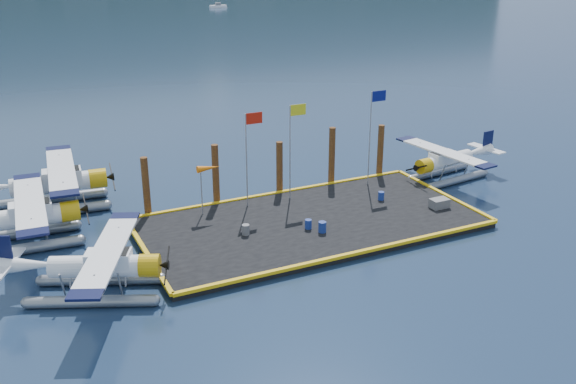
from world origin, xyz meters
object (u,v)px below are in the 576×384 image
object	(u,v)px
flagpole_yellow	(293,137)
piling_0	(146,189)
drum_3	(308,224)
flagpole_red	(249,145)
drum_0	(246,230)
piling_4	(380,152)
seaplane_b	(25,220)
piling_2	(280,169)
seaplane_c	(56,186)
flagpole_blue	(373,124)
seaplane_d	(446,163)
piling_1	(216,176)
crate	(439,203)
drum_4	(381,196)
windsock	(208,169)
drum_1	(322,227)
seaplane_a	(102,269)
piling_3	(332,158)

from	to	relation	value
flagpole_yellow	piling_0	xyz separation A→B (m)	(-9.20, 1.60, -2.51)
drum_3	flagpole_red	bearing A→B (deg)	108.69
drum_0	piling_4	size ratio (longest dim) A/B	0.15
drum_0	flagpole_yellow	size ratio (longest dim) A/B	0.10
seaplane_b	flagpole_red	world-z (taller)	flagpole_red
piling_2	piling_4	size ratio (longest dim) A/B	0.95
seaplane_b	piling_2	size ratio (longest dim) A/B	2.59
piling_2	piling_4	distance (m)	8.00
seaplane_c	flagpole_blue	distance (m)	21.00
seaplane_d	flagpole_red	xyz separation A→B (m)	(-14.84, 0.80, 3.08)
piling_1	piling_2	world-z (taller)	piling_1
flagpole_red	piling_1	distance (m)	3.28
flagpole_red	flagpole_yellow	xyz separation A→B (m)	(3.00, 0.00, 0.12)
crate	piling_0	xyz separation A→B (m)	(-16.79, 7.16, 1.31)
drum_4	windsock	world-z (taller)	windsock
seaplane_d	piling_0	distance (m)	21.19
seaplane_c	piling_0	xyz separation A→B (m)	(4.80, -4.04, 0.41)
flagpole_red	flagpole_blue	xyz separation A→B (m)	(8.99, -0.00, 0.29)
drum_0	drum_4	bearing A→B (deg)	6.52
drum_1	flagpole_red	size ratio (longest dim) A/B	0.11
drum_3	piling_1	world-z (taller)	piling_1
seaplane_a	windsock	size ratio (longest dim) A/B	2.86
flagpole_yellow	piling_3	xyz separation A→B (m)	(3.80, 1.60, -2.36)
seaplane_c	crate	world-z (taller)	seaplane_c
drum_4	piling_3	world-z (taller)	piling_3
windsock	piling_0	world-z (taller)	piling_0
seaplane_a	crate	size ratio (longest dim) A/B	7.75
drum_0	drum_4	size ratio (longest dim) A/B	1.10
seaplane_c	crate	size ratio (longest dim) A/B	8.97
seaplane_d	windsock	world-z (taller)	windsock
flagpole_yellow	flagpole_blue	xyz separation A→B (m)	(5.99, -0.00, 0.17)
crate	seaplane_b	bearing A→B (deg)	165.00
crate	windsock	size ratio (longest dim) A/B	0.37
seaplane_a	drum_4	distance (m)	18.90
flagpole_red	piling_2	size ratio (longest dim) A/B	1.58
piling_0	piling_3	distance (m)	13.00
piling_2	seaplane_a	bearing A→B (deg)	-147.96
seaplane_d	flagpole_yellow	xyz separation A→B (m)	(-11.84, 0.80, 3.19)
drum_1	piling_0	xyz separation A→B (m)	(-8.34, 7.22, 1.28)
seaplane_c	piling_4	size ratio (longest dim) A/B	2.58
seaplane_d	flagpole_blue	size ratio (longest dim) A/B	1.32
seaplane_b	drum_4	distance (m)	21.64
drum_4	piling_4	bearing A→B (deg)	57.91
windsock	seaplane_b	bearing A→B (deg)	175.43
seaplane_d	flagpole_red	world-z (taller)	flagpole_red
crate	seaplane_d	bearing A→B (deg)	48.20
drum_0	drum_4	distance (m)	10.03
seaplane_a	flagpole_yellow	size ratio (longest dim) A/B	1.44
drum_1	flagpole_red	xyz separation A→B (m)	(-2.13, 5.62, 3.68)
seaplane_b	piling_0	distance (m)	7.16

